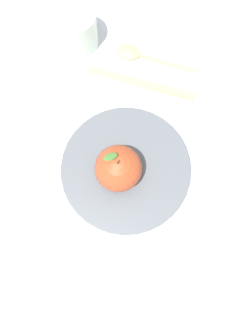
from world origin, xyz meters
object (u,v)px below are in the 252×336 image
object	(u,v)px
apple	(118,168)
knife	(150,85)
dinner_plate	(126,169)
spoon	(137,54)
cup	(78,28)

from	to	relation	value
apple	knife	world-z (taller)	apple
dinner_plate	spoon	distance (m)	0.24
knife	cup	bearing A→B (deg)	1.08
spoon	cup	bearing A→B (deg)	20.85
dinner_plate	knife	world-z (taller)	dinner_plate
cup	spoon	xyz separation A→B (m)	(-0.11, -0.04, -0.04)
apple	knife	xyz separation A→B (m)	(0.06, -0.18, -0.05)
cup	spoon	world-z (taller)	cup
knife	spoon	xyz separation A→B (m)	(0.06, -0.04, 0.00)
apple	spoon	xyz separation A→B (m)	(0.11, -0.22, -0.05)
apple	spoon	world-z (taller)	apple
cup	spoon	bearing A→B (deg)	-159.15
cup	dinner_plate	bearing A→B (deg)	144.83
knife	spoon	distance (m)	0.07
cup	knife	xyz separation A→B (m)	(-0.17, -0.00, -0.04)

